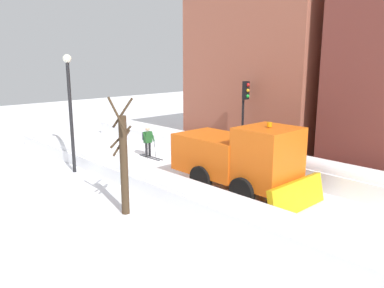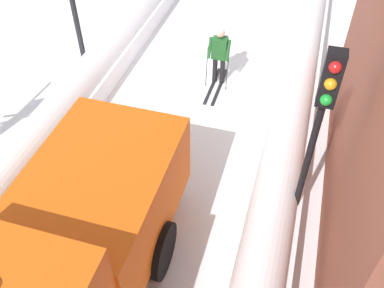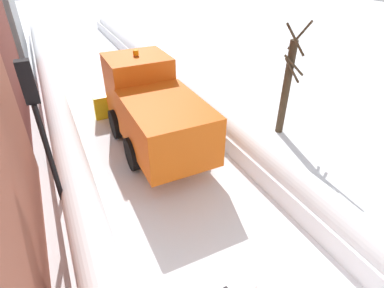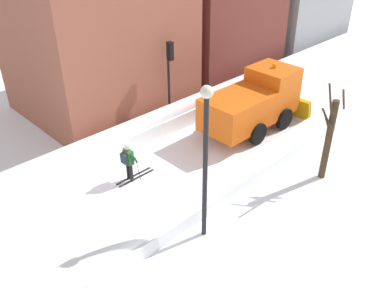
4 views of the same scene
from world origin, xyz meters
name	(u,v)px [view 4 (image 4 of 4)]	position (x,y,z in m)	size (l,w,h in m)	color
ground_plane	(281,110)	(0.00, 10.00, 0.00)	(80.00, 80.00, 0.00)	white
snowbank_left	(244,86)	(-2.79, 10.00, 0.60)	(1.10, 36.00, 1.27)	white
snowbank_right	(328,119)	(2.79, 10.00, 0.46)	(1.10, 36.00, 1.05)	white
building_brick_near	(95,7)	(-7.44, 3.36, 5.42)	(7.35, 8.28, 10.84)	#9E5642
plow_truck	(255,102)	(0.18, 7.18, 1.48)	(3.20, 5.98, 3.12)	orange
skier	(128,160)	(-0.57, -0.09, 1.00)	(0.62, 1.80, 1.81)	black
traffic_light_pole	(170,68)	(-3.21, 4.60, 3.03)	(0.28, 0.42, 4.31)	black
street_lamp	(206,149)	(3.84, -0.18, 3.53)	(0.40, 0.40, 5.62)	black
bare_tree_near	(329,138)	(4.92, 5.86, 1.91)	(0.83, 0.91, 4.20)	#40301F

